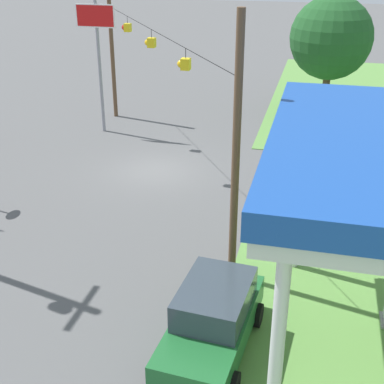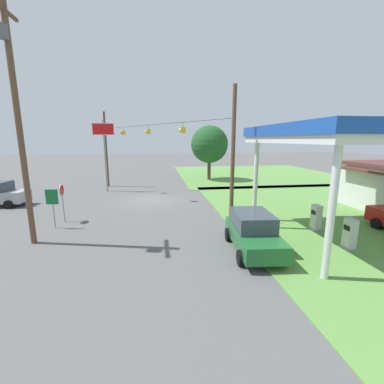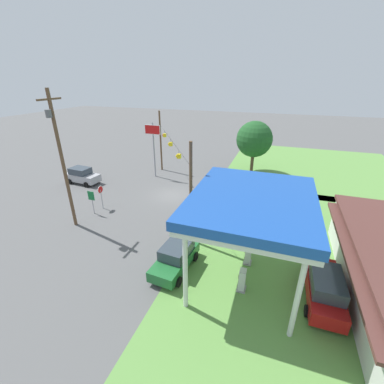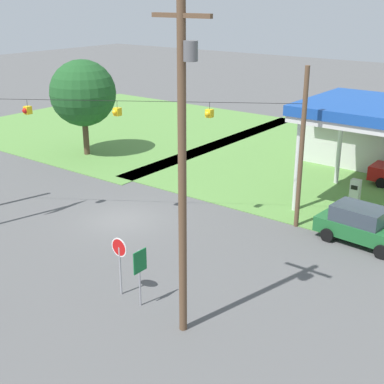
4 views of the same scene
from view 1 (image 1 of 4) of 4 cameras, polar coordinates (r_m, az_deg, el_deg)
The scene contains 5 objects.
ground_plane at distance 25.34m, azimuth -3.90°, elevation 2.26°, with size 160.00×160.00×0.00m, color #565656.
car_at_pumps_front at distance 14.29m, azimuth 2.23°, elevation -13.38°, with size 4.59×2.38×1.86m.
stop_sign_overhead at distance 29.94m, azimuth -10.08°, elevation 15.78°, with size 0.22×2.15×7.21m.
signal_span_gantry at distance 23.96m, azimuth -4.24°, elevation 12.15°, with size 15.85×10.24×8.31m.
tree_west_verge at distance 33.70m, azimuth 14.62°, elevation 15.59°, with size 4.86×4.86×7.12m.
Camera 1 is at (22.20, 7.21, 9.85)m, focal length 50.00 mm.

